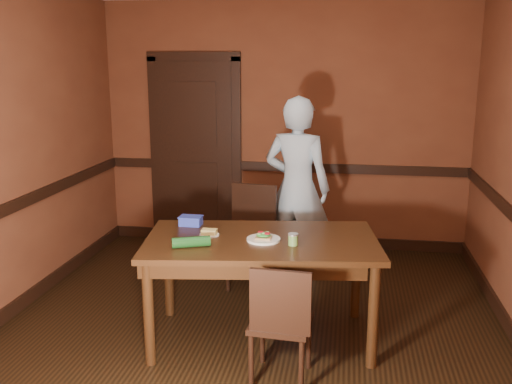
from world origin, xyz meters
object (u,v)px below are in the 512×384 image
(chair_far, at_px, (254,238))
(sandwich_plate, at_px, (264,238))
(dining_table, at_px, (261,289))
(food_tub, at_px, (191,221))
(sauce_jar, at_px, (293,239))
(chair_near, at_px, (281,320))
(person, at_px, (297,188))
(cheese_saucer, at_px, (209,233))

(chair_far, bearing_deg, sandwich_plate, -68.20)
(dining_table, xyz_separation_m, food_tub, (-0.60, 0.25, 0.43))
(sauce_jar, bearing_deg, food_tub, 156.97)
(sauce_jar, height_order, food_tub, sauce_jar)
(dining_table, relative_size, sandwich_plate, 6.91)
(chair_near, relative_size, person, 0.47)
(chair_near, height_order, sauce_jar, sauce_jar)
(dining_table, xyz_separation_m, chair_near, (0.21, -0.53, 0.02))
(chair_near, xyz_separation_m, sandwich_plate, (-0.19, 0.49, 0.40))
(person, relative_size, sandwich_plate, 7.13)
(chair_near, xyz_separation_m, cheese_saucer, (-0.61, 0.54, 0.40))
(dining_table, xyz_separation_m, chair_far, (-0.23, 1.01, 0.07))
(food_tub, bearing_deg, chair_far, 65.33)
(chair_far, xyz_separation_m, sauce_jar, (0.47, -1.12, 0.37))
(cheese_saucer, bearing_deg, chair_far, 80.28)
(sandwich_plate, bearing_deg, sauce_jar, -18.10)
(dining_table, height_order, cheese_saucer, cheese_saucer)
(dining_table, relative_size, person, 0.97)
(person, xyz_separation_m, cheese_saucer, (-0.53, -1.34, -0.06))
(chair_near, relative_size, cheese_saucer, 5.54)
(sauce_jar, distance_m, food_tub, 0.92)
(chair_far, distance_m, chair_near, 1.60)
(dining_table, height_order, sauce_jar, sauce_jar)
(dining_table, xyz_separation_m, person, (0.14, 1.35, 0.48))
(sandwich_plate, bearing_deg, chair_near, -68.58)
(chair_far, relative_size, sandwich_plate, 3.81)
(cheese_saucer, bearing_deg, person, 68.30)
(chair_far, bearing_deg, chair_near, -65.55)
(dining_table, distance_m, person, 1.44)
(chair_far, bearing_deg, person, 52.24)
(chair_far, distance_m, cheese_saucer, 1.06)
(dining_table, distance_m, sauce_jar, 0.51)
(food_tub, bearing_deg, cheese_saucer, -46.67)
(sauce_jar, bearing_deg, chair_near, -94.27)
(food_tub, bearing_deg, person, 57.94)
(dining_table, relative_size, cheese_saucer, 11.38)
(chair_near, xyz_separation_m, person, (-0.08, 1.88, 0.46))
(person, bearing_deg, sandwich_plate, 97.43)
(chair_near, bearing_deg, chair_far, -69.90)
(person, xyz_separation_m, sandwich_plate, (-0.11, -1.39, -0.06))
(chair_near, xyz_separation_m, sauce_jar, (0.03, 0.41, 0.42))
(cheese_saucer, bearing_deg, dining_table, -2.45)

